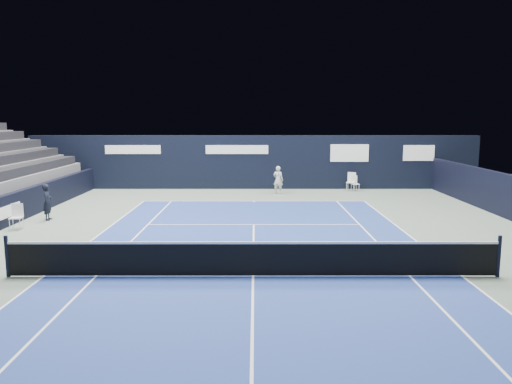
# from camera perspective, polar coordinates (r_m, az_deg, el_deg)

# --- Properties ---
(ground) EXTENTS (48.00, 48.00, 0.00)m
(ground) POSITION_cam_1_polar(r_m,az_deg,el_deg) (15.14, -0.31, -7.30)
(ground) COLOR #5A6B5F
(ground) RESTS_ON ground
(court_surface) EXTENTS (10.97, 23.77, 0.01)m
(court_surface) POSITION_cam_1_polar(r_m,az_deg,el_deg) (13.22, -0.34, -9.64)
(court_surface) COLOR navy
(court_surface) RESTS_ON ground
(folding_chair_back_a) EXTENTS (0.59, 0.58, 1.05)m
(folding_chair_back_a) POSITION_cam_1_polar(r_m,az_deg,el_deg) (28.83, 10.83, 1.32)
(folding_chair_back_a) COLOR white
(folding_chair_back_a) RESTS_ON ground
(folding_chair_back_b) EXTENTS (0.47, 0.46, 0.87)m
(folding_chair_back_b) POSITION_cam_1_polar(r_m,az_deg,el_deg) (28.77, 11.21, 1.09)
(folding_chair_back_b) COLOR white
(folding_chair_back_b) RESTS_ON ground
(line_judge_chair) EXTENTS (0.46, 0.45, 0.96)m
(line_judge_chair) POSITION_cam_1_polar(r_m,az_deg,el_deg) (20.59, -25.68, -2.35)
(line_judge_chair) COLOR silver
(line_judge_chair) RESTS_ON ground
(line_judge) EXTENTS (0.41, 0.57, 1.48)m
(line_judge) POSITION_cam_1_polar(r_m,az_deg,el_deg) (21.86, -22.71, -1.07)
(line_judge) COLOR black
(line_judge) RESTS_ON ground
(court_markings) EXTENTS (11.03, 23.83, 0.00)m
(court_markings) POSITION_cam_1_polar(r_m,az_deg,el_deg) (13.22, -0.34, -9.61)
(court_markings) COLOR white
(court_markings) RESTS_ON court_surface
(tennis_net) EXTENTS (12.90, 0.10, 1.10)m
(tennis_net) POSITION_cam_1_polar(r_m,az_deg,el_deg) (13.08, -0.34, -7.53)
(tennis_net) COLOR black
(tennis_net) RESTS_ON ground
(back_sponsor_wall) EXTENTS (26.00, 0.63, 3.10)m
(back_sponsor_wall) POSITION_cam_1_polar(r_m,az_deg,el_deg) (29.18, -0.19, 3.45)
(back_sponsor_wall) COLOR black
(back_sponsor_wall) RESTS_ON ground
(side_barrier_left) EXTENTS (0.33, 22.00, 1.20)m
(side_barrier_left) POSITION_cam_1_polar(r_m,az_deg,el_deg) (21.16, -26.96, -2.01)
(side_barrier_left) COLOR black
(side_barrier_left) RESTS_ON ground
(tennis_player) EXTENTS (0.65, 0.89, 1.52)m
(tennis_player) POSITION_cam_1_polar(r_m,az_deg,el_deg) (27.25, 2.54, 1.41)
(tennis_player) COLOR silver
(tennis_player) RESTS_ON ground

